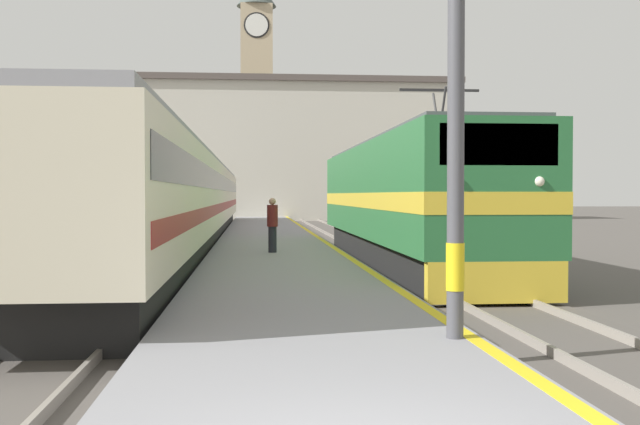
% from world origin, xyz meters
% --- Properties ---
extents(ground_plane, '(200.00, 200.00, 0.00)m').
position_xyz_m(ground_plane, '(0.00, 30.00, 0.00)').
color(ground_plane, '#514C47').
extents(platform, '(4.29, 140.00, 0.38)m').
position_xyz_m(platform, '(0.00, 25.00, 0.19)').
color(platform, gray).
rests_on(platform, ground).
extents(rail_track_near, '(2.83, 140.00, 0.16)m').
position_xyz_m(rail_track_near, '(3.92, 25.00, 0.03)').
color(rail_track_near, '#514C47').
rests_on(rail_track_near, ground).
extents(rail_track_far, '(2.83, 140.00, 0.16)m').
position_xyz_m(rail_track_far, '(-3.48, 25.00, 0.03)').
color(rail_track_far, '#514C47').
rests_on(rail_track_far, ground).
extents(locomotive_train, '(2.92, 18.58, 4.84)m').
position_xyz_m(locomotive_train, '(3.92, 18.41, 1.98)').
color(locomotive_train, black).
rests_on(locomotive_train, ground).
extents(passenger_train, '(2.92, 48.30, 3.65)m').
position_xyz_m(passenger_train, '(-3.48, 28.46, 1.98)').
color(passenger_train, black).
rests_on(passenger_train, ground).
extents(catenary_mast, '(2.45, 0.23, 8.25)m').
position_xyz_m(catenary_mast, '(1.88, 4.50, 4.56)').
color(catenary_mast, '#4C4C51').
rests_on(catenary_mast, platform).
extents(person_on_platform, '(0.34, 0.34, 1.71)m').
position_xyz_m(person_on_platform, '(-0.15, 18.73, 1.27)').
color(person_on_platform, '#23232D').
rests_on(person_on_platform, platform).
extents(clock_tower, '(3.90, 3.90, 23.64)m').
position_xyz_m(clock_tower, '(-0.36, 70.04, 12.49)').
color(clock_tower, tan).
rests_on(clock_tower, ground).
extents(station_building, '(29.11, 6.98, 12.04)m').
position_xyz_m(station_building, '(2.35, 59.95, 6.05)').
color(station_building, beige).
rests_on(station_building, ground).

